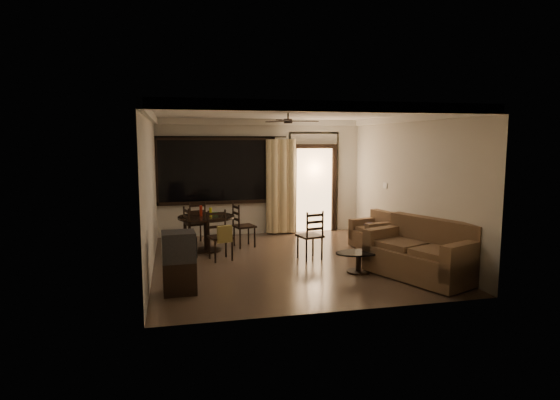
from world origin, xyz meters
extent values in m
plane|color=#7F6651|center=(0.00, 0.00, 0.00)|extent=(5.50, 5.50, 0.00)
plane|color=beige|center=(0.00, 2.75, 1.40)|extent=(5.00, 0.00, 5.00)
plane|color=beige|center=(0.00, -2.75, 1.40)|extent=(5.00, 0.00, 5.00)
plane|color=beige|center=(-2.50, 0.00, 1.40)|extent=(0.00, 5.50, 5.50)
plane|color=beige|center=(2.50, 0.00, 1.40)|extent=(0.00, 5.50, 5.50)
plane|color=white|center=(0.00, 0.00, 2.80)|extent=(5.50, 5.50, 0.00)
cube|color=black|center=(-1.10, 2.72, 1.57)|extent=(2.70, 0.04, 1.45)
cylinder|color=black|center=(-1.00, 2.63, 2.38)|extent=(3.20, 0.03, 0.03)
cube|color=#FFC684|center=(1.35, 2.71, 1.05)|extent=(0.91, 0.03, 2.08)
cube|color=white|center=(2.48, 1.05, 1.30)|extent=(0.02, 0.18, 0.12)
cylinder|color=black|center=(0.00, 0.00, 2.74)|extent=(0.03, 0.03, 0.12)
cylinder|color=black|center=(0.00, 0.00, 2.65)|extent=(0.16, 0.16, 0.08)
cylinder|color=black|center=(-1.45, 1.18, 0.71)|extent=(1.17, 1.17, 0.04)
cylinder|color=black|center=(-1.45, 1.18, 0.36)|extent=(0.12, 0.12, 0.68)
cylinder|color=black|center=(-1.45, 1.18, 0.01)|extent=(0.59, 0.59, 0.03)
cylinder|color=maroon|center=(-1.56, 1.20, 0.84)|extent=(0.06, 0.06, 0.22)
cylinder|color=#B5B513|center=(-1.37, 1.15, 0.82)|extent=(0.06, 0.06, 0.18)
cube|color=#267F3D|center=(-1.27, 1.34, 0.76)|extent=(0.14, 0.10, 0.05)
cube|color=black|center=(-2.05, 0.97, 0.45)|extent=(0.51, 0.51, 0.04)
cube|color=black|center=(-0.63, 1.38, 0.45)|extent=(0.51, 0.51, 0.04)
cube|color=black|center=(-1.25, 0.35, 0.45)|extent=(0.51, 0.51, 0.04)
cube|color=#A38F46|center=(-1.19, 0.13, 0.55)|extent=(0.29, 0.15, 0.32)
cube|color=black|center=(-1.65, 1.95, 0.45)|extent=(0.51, 0.51, 0.04)
cube|color=black|center=(-2.05, -1.47, 0.25)|extent=(0.51, 0.47, 0.50)
cube|color=black|center=(-2.05, -1.47, 0.72)|extent=(0.51, 0.47, 0.44)
cube|color=black|center=(-1.80, -1.46, 0.72)|extent=(0.04, 0.36, 0.30)
cube|color=#4A3122|center=(1.89, -1.59, 0.25)|extent=(1.56, 2.01, 0.45)
cube|color=#4A3122|center=(2.23, -1.46, 0.61)|extent=(0.89, 1.74, 0.73)
cube|color=#4A3122|center=(2.20, -2.33, 0.47)|extent=(0.95, 0.55, 0.56)
cube|color=#4A3122|center=(1.59, -0.86, 0.47)|extent=(0.95, 0.55, 0.56)
cube|color=#4A3122|center=(1.84, -1.62, 0.50)|extent=(1.21, 1.70, 0.13)
cube|color=#4A3122|center=(2.05, 0.68, 0.19)|extent=(0.90, 0.90, 0.35)
cube|color=#4A3122|center=(2.33, 0.74, 0.49)|extent=(0.34, 0.77, 0.58)
cube|color=#4A3122|center=(2.11, 0.39, 0.37)|extent=(0.77, 0.32, 0.44)
cube|color=#4A3122|center=(1.99, 0.97, 0.37)|extent=(0.77, 0.32, 0.44)
cube|color=#4A3122|center=(2.01, 0.67, 0.40)|extent=(0.64, 0.68, 0.11)
ellipsoid|color=#121D4F|center=(2.01, 0.67, 0.50)|extent=(0.32, 0.27, 0.09)
ellipsoid|color=black|center=(1.02, -1.04, 0.35)|extent=(0.83, 0.50, 0.03)
cylinder|color=black|center=(1.02, -1.04, 0.17)|extent=(0.09, 0.09, 0.33)
cylinder|color=black|center=(1.02, -1.04, 0.01)|extent=(0.40, 0.40, 0.03)
cube|color=black|center=(0.45, 0.05, 0.45)|extent=(0.51, 0.51, 0.04)
camera|label=1|loc=(-2.10, -8.50, 2.30)|focal=30.00mm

